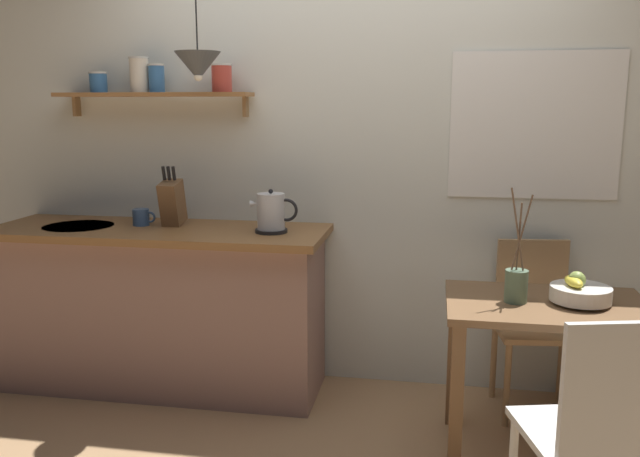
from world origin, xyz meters
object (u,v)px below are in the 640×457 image
Objects in this scene: dining_chair_far at (535,315)px; electric_kettle at (272,213)px; twig_vase at (516,284)px; knife_block at (172,202)px; dining_chair_near at (598,428)px; fruit_bowl at (580,292)px; dining_table at (546,333)px; pendant_lamp at (198,66)px; coffee_mug_by_sink at (142,217)px.

electric_kettle reaches higher than dining_chair_far.
knife_block is (-1.77, 0.49, 0.24)m from twig_vase.
dining_chair_near is 2.78× the size of knife_block.
electric_kettle is at bearing 141.36° from dining_chair_near.
dining_chair_near is at bearing -88.75° from dining_chair_far.
dining_chair_far is 3.44× the size of fruit_bowl.
dining_chair_far is (0.03, 0.52, -0.09)m from dining_table.
twig_vase is at bearing -172.39° from dining_table.
pendant_lamp is at bearing -174.31° from dining_chair_far.
coffee_mug_by_sink is at bearing 151.18° from dining_chair_near.
electric_kettle is 0.83m from pendant_lamp.
coffee_mug_by_sink is (-2.08, 0.46, 0.37)m from dining_table.
dining_table is at bearing 7.61° from twig_vase.
knife_block is 2.55× the size of coffee_mug_by_sink.
dining_table is at bearing -93.54° from dining_chair_far.
fruit_bowl is (0.10, -0.51, 0.28)m from dining_chair_far.
dining_table is 2.08m from pendant_lamp.
coffee_mug_by_sink is at bearing -178.37° from dining_chair_far.
pendant_lamp is (0.22, -0.13, 0.71)m from knife_block.
twig_vase is 1.99× the size of electric_kettle.
knife_block is at bearing 164.41° from twig_vase.
knife_block is at bearing 171.62° from electric_kettle.
twig_vase is at bearing -13.82° from coffee_mug_by_sink.
electric_kettle is at bearing -5.31° from coffee_mug_by_sink.
knife_block is at bearing -178.67° from dining_chair_far.
fruit_bowl is at bearing 5.40° from twig_vase.
knife_block is (-0.58, 0.09, 0.03)m from electric_kettle.
electric_kettle is at bearing 6.51° from pendant_lamp.
fruit_bowl is 0.27m from twig_vase.
knife_block reaches higher than dining_chair_near.
electric_kettle is 0.44× the size of pendant_lamp.
dining_chair_near is 2.49m from coffee_mug_by_sink.
dining_chair_far is 6.75× the size of coffee_mug_by_sink.
coffee_mug_by_sink is (-0.76, 0.07, -0.06)m from electric_kettle.
fruit_bowl is (0.07, 0.73, 0.26)m from dining_chair_near.
electric_kettle is at bearing 163.66° from dining_table.
dining_chair_near reaches higher than dining_chair_far.
dining_chair_near is at bearing -95.46° from fruit_bowl.
dining_chair_far is at bearing 72.34° from twig_vase.
knife_block is (-1.94, -0.05, 0.55)m from dining_chair_far.
knife_block reaches higher than electric_kettle.
dining_table is at bearing -12.44° from coffee_mug_by_sink.
dining_chair_far is 2.65× the size of knife_block.
knife_block reaches higher than dining_table.
twig_vase is at bearing -15.59° from knife_block.
dining_chair_far is at bearing 91.25° from dining_chair_near.
electric_kettle is 1.94× the size of coffee_mug_by_sink.
electric_kettle is (-1.36, -0.13, 0.52)m from dining_chair_far.
dining_table is 2.17m from coffee_mug_by_sink.
dining_chair_near is at bearing -74.19° from twig_vase.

